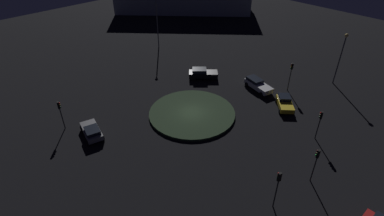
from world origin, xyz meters
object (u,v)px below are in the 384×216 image
object	(u,v)px
traffic_light_south	(316,159)
streetlamp_northeast	(157,16)
car_grey	(92,131)
traffic_light_south_near	(278,183)
traffic_light_northwest	(60,110)
streetlamp_southeast	(342,52)
car_silver	(258,85)
car_yellow	(285,103)
traffic_light_southeast	(320,120)
car_black	(202,73)
traffic_light_east	(291,71)

from	to	relation	value
traffic_light_south	streetlamp_northeast	size ratio (longest dim) A/B	0.42
car_grey	traffic_light_south_near	bearing A→B (deg)	-148.10
traffic_light_northwest	streetlamp_southeast	distance (m)	38.55
car_silver	streetlamp_northeast	size ratio (longest dim) A/B	0.51
car_silver	traffic_light_south	bearing A→B (deg)	-23.64
car_yellow	traffic_light_south_near	bearing A→B (deg)	-14.10
car_yellow	streetlamp_southeast	bearing A→B (deg)	129.35
traffic_light_southeast	traffic_light_south_near	bearing A→B (deg)	72.68
traffic_light_southeast	streetlamp_northeast	size ratio (longest dim) A/B	0.40
car_yellow	traffic_light_southeast	distance (m)	7.10
car_silver	car_yellow	distance (m)	5.51
streetlamp_northeast	traffic_light_northwest	bearing A→B (deg)	-153.54
car_yellow	streetlamp_northeast	size ratio (longest dim) A/B	0.42
car_silver	traffic_light_south	world-z (taller)	traffic_light_south
car_yellow	traffic_light_southeast	xyz separation A→B (m)	(-3.14, -6.06, 1.97)
traffic_light_south	streetlamp_southeast	xyz separation A→B (m)	(20.66, 7.39, 2.18)
car_black	car_yellow	distance (m)	13.49
traffic_light_southeast	traffic_light_south_near	xyz separation A→B (m)	(-11.67, -2.06, 0.32)
car_yellow	streetlamp_northeast	distance (m)	28.31
car_silver	traffic_light_south_near	xyz separation A→B (m)	(-16.13, -13.47, 2.23)
traffic_light_northwest	streetlamp_northeast	distance (m)	27.04
car_grey	traffic_light_south_near	xyz separation A→B (m)	(6.75, -20.33, 2.27)
car_silver	streetlamp_southeast	size ratio (longest dim) A/B	0.62
car_black	traffic_light_south	world-z (taller)	traffic_light_south
traffic_light_northwest	traffic_light_southeast	distance (m)	29.72
car_silver	traffic_light_south	xyz separation A→B (m)	(-10.87, -14.26, 2.07)
traffic_light_northwest	traffic_light_south_near	distance (m)	25.41
traffic_light_east	streetlamp_northeast	distance (m)	26.09
car_yellow	traffic_light_northwest	world-z (taller)	traffic_light_northwest
car_yellow	traffic_light_east	size ratio (longest dim) A/B	0.93
traffic_light_south	traffic_light_east	xyz separation A→B (m)	(13.76, 11.03, 0.23)
car_grey	traffic_light_east	distance (m)	27.78
traffic_light_east	streetlamp_southeast	bearing A→B (deg)	172.32
streetlamp_northeast	streetlamp_southeast	size ratio (longest dim) A/B	1.22
traffic_light_southeast	car_silver	bearing A→B (deg)	-48.72
car_silver	traffic_light_south_near	bearing A→B (deg)	-36.46
car_black	traffic_light_east	bearing A→B (deg)	-16.94
traffic_light_southeast	streetlamp_southeast	world-z (taller)	streetlamp_southeast
traffic_light_northwest	streetlamp_northeast	world-z (taller)	streetlamp_northeast
car_silver	traffic_light_east	size ratio (longest dim) A/B	1.12
car_silver	car_black	distance (m)	8.68
traffic_light_southeast	car_black	bearing A→B (deg)	-30.43
car_silver	streetlamp_northeast	distance (m)	23.06
car_grey	traffic_light_south	size ratio (longest dim) A/B	1.07
car_black	streetlamp_northeast	size ratio (longest dim) A/B	0.47
car_black	streetlamp_southeast	bearing A→B (deg)	-4.65
streetlamp_northeast	car_grey	bearing A→B (deg)	-145.10
car_silver	car_grey	xyz separation A→B (m)	(-22.89, 6.86, -0.04)
car_silver	traffic_light_southeast	world-z (taller)	traffic_light_southeast
traffic_light_south	traffic_light_south_near	xyz separation A→B (m)	(-5.26, 0.79, 0.16)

